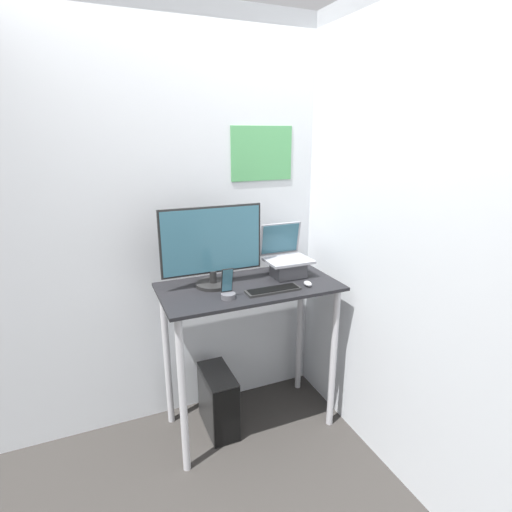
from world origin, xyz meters
TOP-DOWN VIEW (x-y plane):
  - ground_plane at (0.00, 0.00)m, footprint 12.00×12.00m
  - wall_back at (0.00, 0.63)m, footprint 6.00×0.06m
  - wall_side_right at (0.62, 0.00)m, footprint 0.05×6.00m
  - desk at (0.00, 0.27)m, footprint 1.08×0.55m
  - laptop at (0.29, 0.34)m, footprint 0.28×0.25m
  - monitor at (-0.20, 0.36)m, footprint 0.61×0.22m
  - keyboard at (0.09, 0.13)m, footprint 0.33×0.10m
  - mouse at (0.32, 0.12)m, footprint 0.04×0.07m
  - cell_phone at (-0.18, 0.14)m, footprint 0.08×0.08m
  - computer_tower at (-0.21, 0.31)m, footprint 0.18×0.37m

SIDE VIEW (x-z plane):
  - ground_plane at x=0.00m, z-range 0.00..0.00m
  - computer_tower at x=-0.21m, z-range 0.00..0.41m
  - desk at x=0.00m, z-range 0.30..1.29m
  - keyboard at x=0.09m, z-range 0.99..1.01m
  - mouse at x=0.32m, z-range 0.99..1.02m
  - cell_phone at x=-0.18m, z-range 0.95..1.12m
  - laptop at x=0.29m, z-range 0.92..1.25m
  - monitor at x=-0.20m, z-range 0.99..1.47m
  - wall_side_right at x=0.62m, z-range 0.00..2.60m
  - wall_back at x=0.00m, z-range 0.00..2.60m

